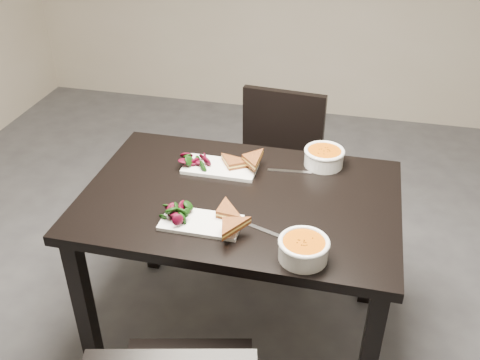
{
  "coord_description": "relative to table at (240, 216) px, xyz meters",
  "views": [
    {
      "loc": [
        0.13,
        -1.54,
        1.91
      ],
      "look_at": [
        -0.26,
        0.11,
        0.82
      ],
      "focal_mm": 40.43,
      "sensor_mm": 36.0,
      "label": 1
    }
  ],
  "objects": [
    {
      "name": "chair_far",
      "position": [
        0.03,
        0.68,
        -0.17
      ],
      "size": [
        0.46,
        0.46,
        0.85
      ],
      "rotation": [
        0.0,
        0.0,
        -0.09
      ],
      "color": "black",
      "rests_on": "ground"
    },
    {
      "name": "salad_far",
      "position": [
        -0.22,
        0.17,
        0.13
      ],
      "size": [
        0.09,
        0.08,
        0.04
      ],
      "primitive_type": null,
      "color": "black",
      "rests_on": "plate_far"
    },
    {
      "name": "table",
      "position": [
        0.0,
        0.0,
        0.0
      ],
      "size": [
        1.2,
        0.8,
        0.75
      ],
      "color": "black",
      "rests_on": "ground"
    },
    {
      "name": "salad_near",
      "position": [
        -0.19,
        -0.21,
        0.13
      ],
      "size": [
        0.09,
        0.08,
        0.04
      ],
      "primitive_type": null,
      "color": "black",
      "rests_on": "plate_near"
    },
    {
      "name": "cutlery_far",
      "position": [
        0.16,
        0.21,
        0.1
      ],
      "size": [
        0.18,
        0.03,
        0.0
      ],
      "primitive_type": "cube",
      "rotation": [
        0.0,
        0.0,
        0.1
      ],
      "color": "silver",
      "rests_on": "table"
    },
    {
      "name": "soup_bowl_near",
      "position": [
        0.28,
        -0.31,
        0.14
      ],
      "size": [
        0.17,
        0.17,
        0.07
      ],
      "color": "white",
      "rests_on": "table"
    },
    {
      "name": "plate_near",
      "position": [
        -0.09,
        -0.21,
        0.11
      ],
      "size": [
        0.28,
        0.14,
        0.01
      ],
      "primitive_type": "cube",
      "color": "white",
      "rests_on": "table"
    },
    {
      "name": "cutlery_near",
      "position": [
        0.15,
        -0.2,
        0.1
      ],
      "size": [
        0.17,
        0.08,
        0.0
      ],
      "primitive_type": "cube",
      "rotation": [
        0.0,
        0.0,
        -0.34
      ],
      "color": "silver",
      "rests_on": "table"
    },
    {
      "name": "soup_bowl_far",
      "position": [
        0.29,
        0.3,
        0.14
      ],
      "size": [
        0.17,
        0.17,
        0.07
      ],
      "color": "white",
      "rests_on": "table"
    },
    {
      "name": "sandwich_far",
      "position": [
        -0.06,
        0.15,
        0.14
      ],
      "size": [
        0.19,
        0.17,
        0.05
      ],
      "primitive_type": null,
      "rotation": [
        0.0,
        0.0,
        0.56
      ],
      "color": "brown",
      "rests_on": "plate_far"
    },
    {
      "name": "plate_far",
      "position": [
        -0.12,
        0.17,
        0.11
      ],
      "size": [
        0.3,
        0.15,
        0.01
      ],
      "primitive_type": "cube",
      "color": "white",
      "rests_on": "table"
    },
    {
      "name": "sandwich_near",
      "position": [
        -0.03,
        -0.19,
        0.14
      ],
      "size": [
        0.15,
        0.12,
        0.05
      ],
      "primitive_type": null,
      "rotation": [
        0.0,
        0.0,
        -0.12
      ],
      "color": "brown",
      "rests_on": "plate_near"
    }
  ]
}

